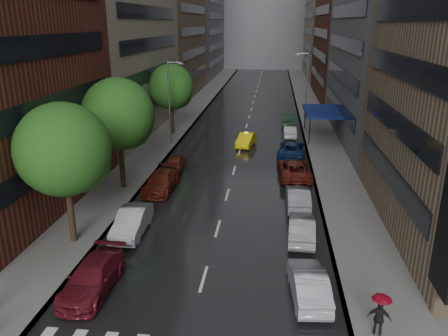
# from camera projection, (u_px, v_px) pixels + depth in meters

# --- Properties ---
(ground) EXTENTS (220.00, 220.00, 0.00)m
(ground) POSITION_uv_depth(u_px,v_px,m) (189.00, 329.00, 19.45)
(ground) COLOR gray
(ground) RESTS_ON ground
(road) EXTENTS (14.00, 140.00, 0.01)m
(road) POSITION_uv_depth(u_px,v_px,m) (251.00, 111.00, 66.53)
(road) COLOR black
(road) RESTS_ON ground
(sidewalk_left) EXTENTS (4.00, 140.00, 0.15)m
(sidewalk_left) POSITION_uv_depth(u_px,v_px,m) (193.00, 110.00, 67.47)
(sidewalk_left) COLOR gray
(sidewalk_left) RESTS_ON ground
(sidewalk_right) EXTENTS (4.00, 140.00, 0.15)m
(sidewalk_right) POSITION_uv_depth(u_px,v_px,m) (311.00, 112.00, 65.55)
(sidewalk_right) COLOR gray
(sidewalk_right) RESTS_ON ground
(buildings_left) EXTENTS (8.00, 108.00, 38.00)m
(buildings_left) POSITION_uv_depth(u_px,v_px,m) (164.00, 2.00, 71.32)
(buildings_left) COLOR maroon
(buildings_left) RESTS_ON ground
(buildings_right) EXTENTS (8.05, 109.10, 36.00)m
(buildings_right) POSITION_uv_depth(u_px,v_px,m) (353.00, 7.00, 66.45)
(buildings_right) COLOR #937A5B
(buildings_right) RESTS_ON ground
(building_far) EXTENTS (40.00, 14.00, 32.00)m
(building_far) POSITION_uv_depth(u_px,v_px,m) (265.00, 11.00, 125.47)
(building_far) COLOR slate
(building_far) RESTS_ON ground
(tree_near) EXTENTS (5.49, 5.49, 8.75)m
(tree_near) POSITION_uv_depth(u_px,v_px,m) (63.00, 150.00, 25.16)
(tree_near) COLOR #382619
(tree_near) RESTS_ON ground
(tree_mid) EXTENTS (5.65, 5.65, 9.00)m
(tree_mid) POSITION_uv_depth(u_px,v_px,m) (118.00, 114.00, 33.85)
(tree_mid) COLOR #382619
(tree_mid) RESTS_ON ground
(tree_far) EXTENTS (5.28, 5.28, 8.41)m
(tree_far) POSITION_uv_depth(u_px,v_px,m) (171.00, 87.00, 51.00)
(tree_far) COLOR #382619
(tree_far) RESTS_ON ground
(taxi) EXTENTS (2.18, 4.52, 1.43)m
(taxi) POSITION_uv_depth(u_px,v_px,m) (246.00, 140.00, 47.81)
(taxi) COLOR yellow
(taxi) RESTS_ON ground
(parked_cars_left) EXTENTS (2.28, 23.53, 1.61)m
(parked_cars_left) POSITION_uv_depth(u_px,v_px,m) (143.00, 207.00, 30.33)
(parked_cars_left) COLOR maroon
(parked_cars_left) RESTS_ON ground
(parked_cars_right) EXTENTS (3.10, 43.06, 1.60)m
(parked_cars_right) POSITION_uv_depth(u_px,v_px,m) (294.00, 166.00, 39.03)
(parked_cars_right) COLOR silver
(parked_cars_right) RESTS_ON ground
(ped_red_umbrella) EXTENTS (1.05, 0.82, 2.01)m
(ped_red_umbrella) POSITION_uv_depth(u_px,v_px,m) (380.00, 311.00, 18.51)
(ped_red_umbrella) COLOR black
(ped_red_umbrella) RESTS_ON sidewalk_right
(street_lamp_left) EXTENTS (1.74, 0.22, 9.00)m
(street_lamp_left) POSITION_uv_depth(u_px,v_px,m) (170.00, 101.00, 46.97)
(street_lamp_left) COLOR gray
(street_lamp_left) RESTS_ON sidewalk_left
(street_lamp_right) EXTENTS (1.74, 0.22, 9.00)m
(street_lamp_right) POSITION_uv_depth(u_px,v_px,m) (306.00, 84.00, 59.44)
(street_lamp_right) COLOR gray
(street_lamp_right) RESTS_ON sidewalk_right
(awning) EXTENTS (4.00, 8.00, 3.12)m
(awning) POSITION_uv_depth(u_px,v_px,m) (322.00, 111.00, 50.45)
(awning) COLOR navy
(awning) RESTS_ON sidewalk_right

